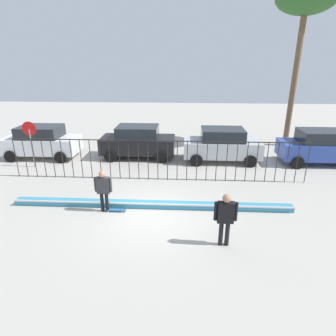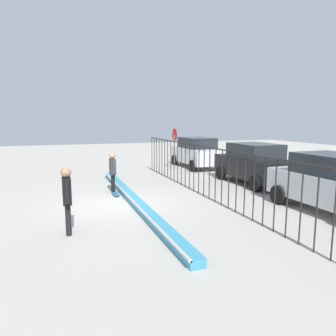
{
  "view_description": "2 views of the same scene",
  "coord_description": "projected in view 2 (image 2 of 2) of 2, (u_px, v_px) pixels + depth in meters",
  "views": [
    {
      "loc": [
        1.21,
        -9.56,
        5.5
      ],
      "look_at": [
        0.56,
        2.11,
        1.07
      ],
      "focal_mm": 30.61,
      "sensor_mm": 36.0,
      "label": 1
    },
    {
      "loc": [
        10.75,
        -2.03,
        2.94
      ],
      "look_at": [
        -0.05,
        1.85,
        1.2
      ],
      "focal_mm": 33.23,
      "sensor_mm": 36.0,
      "label": 2
    }
  ],
  "objects": [
    {
      "name": "ground_plane",
      "position": [
        120.0,
        204.0,
        11.12
      ],
      "size": [
        60.0,
        60.0,
        0.0
      ],
      "primitive_type": "plane",
      "color": "#ADA89E"
    },
    {
      "name": "bowl_coping_ledge",
      "position": [
        133.0,
        199.0,
        11.27
      ],
      "size": [
        11.0,
        0.41,
        0.27
      ],
      "color": "teal",
      "rests_on": "ground"
    },
    {
      "name": "perimeter_fence",
      "position": [
        204.0,
        166.0,
        12.05
      ],
      "size": [
        14.04,
        0.04,
        1.98
      ],
      "color": "black",
      "rests_on": "ground"
    },
    {
      "name": "skateboarder",
      "position": [
        113.0,
        169.0,
        12.63
      ],
      "size": [
        0.68,
        0.25,
        1.67
      ],
      "rotation": [
        0.0,
        0.0,
        0.31
      ],
      "color": "black",
      "rests_on": "ground"
    },
    {
      "name": "skateboard",
      "position": [
        115.0,
        194.0,
        12.4
      ],
      "size": [
        0.8,
        0.2,
        0.07
      ],
      "rotation": [
        0.0,
        0.0,
        -0.29
      ],
      "color": "#26598C",
      "rests_on": "ground"
    },
    {
      "name": "camera_operator",
      "position": [
        67.0,
        195.0,
        7.99
      ],
      "size": [
        0.72,
        0.27,
        1.77
      ],
      "rotation": [
        0.0,
        0.0,
        2.93
      ],
      "color": "black",
      "rests_on": "ground"
    },
    {
      "name": "parked_car_white",
      "position": [
        197.0,
        152.0,
        19.76
      ],
      "size": [
        4.3,
        2.12,
        1.9
      ],
      "rotation": [
        0.0,
        0.0,
        -0.02
      ],
      "color": "silver",
      "rests_on": "ground"
    },
    {
      "name": "parked_car_black",
      "position": [
        254.0,
        163.0,
        14.58
      ],
      "size": [
        4.3,
        2.12,
        1.9
      ],
      "rotation": [
        0.0,
        0.0,
        -0.07
      ],
      "color": "black",
      "rests_on": "ground"
    },
    {
      "name": "parked_car_silver",
      "position": [
        335.0,
        183.0,
        9.9
      ],
      "size": [
        4.3,
        2.12,
        1.9
      ],
      "rotation": [
        0.0,
        0.0,
        -0.01
      ],
      "color": "#B7BABF",
      "rests_on": "ground"
    },
    {
      "name": "stop_sign",
      "position": [
        174.0,
        143.0,
        18.85
      ],
      "size": [
        0.76,
        0.07,
        2.5
      ],
      "color": "slate",
      "rests_on": "ground"
    }
  ]
}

